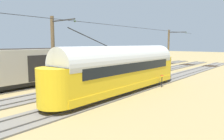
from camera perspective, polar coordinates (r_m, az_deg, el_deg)
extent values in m
plane|color=#937F51|center=(21.55, -9.58, -5.02)|extent=(220.00, 220.00, 0.00)
cube|color=#666059|center=(18.40, -0.14, -6.87)|extent=(2.80, 80.00, 0.10)
cube|color=#59544C|center=(18.83, -1.83, -6.26)|extent=(0.07, 80.00, 0.08)
cube|color=#59544C|center=(17.94, 1.64, -6.94)|extent=(0.07, 80.00, 0.08)
cube|color=#382819|center=(47.34, 25.45, 1.12)|extent=(2.50, 0.24, 0.08)
cube|color=#382819|center=(46.71, 25.25, 1.06)|extent=(2.50, 0.24, 0.08)
cube|color=#382819|center=(46.08, 25.05, 0.99)|extent=(2.50, 0.24, 0.08)
cube|color=#382819|center=(45.46, 24.84, 0.93)|extent=(2.50, 0.24, 0.08)
cube|color=#382819|center=(44.83, 24.63, 0.86)|extent=(2.50, 0.24, 0.08)
cube|color=#666059|center=(21.54, -9.58, -4.89)|extent=(2.80, 80.00, 0.10)
cube|color=#59544C|center=(22.05, -10.81, -4.40)|extent=(0.07, 80.00, 0.08)
cube|color=#59544C|center=(20.99, -8.30, -4.93)|extent=(0.07, 80.00, 0.08)
cube|color=#382819|center=(48.64, 20.22, 1.51)|extent=(2.50, 0.24, 0.08)
cube|color=#382819|center=(48.03, 19.96, 1.46)|extent=(2.50, 0.24, 0.08)
cube|color=#382819|center=(47.42, 19.70, 1.40)|extent=(2.50, 0.24, 0.08)
cube|color=#382819|center=(46.82, 19.43, 1.35)|extent=(2.50, 0.24, 0.08)
cube|color=#382819|center=(46.21, 19.15, 1.29)|extent=(2.50, 0.24, 0.08)
cube|color=#666059|center=(25.12, -16.44, -3.37)|extent=(2.80, 80.00, 0.10)
cube|color=#59544C|center=(25.69, -17.35, -2.97)|extent=(0.07, 80.00, 0.08)
cube|color=#59544C|center=(24.52, -15.51, -3.37)|extent=(0.07, 80.00, 0.08)
cube|color=#382819|center=(50.33, 15.31, 1.88)|extent=(2.50, 0.24, 0.08)
cube|color=#382819|center=(49.74, 15.00, 1.83)|extent=(2.50, 0.24, 0.08)
cube|color=#382819|center=(49.15, 14.68, 1.78)|extent=(2.50, 0.24, 0.08)
cube|color=#382819|center=(48.57, 14.36, 1.72)|extent=(2.50, 0.24, 0.08)
cube|color=#382819|center=(47.98, 14.03, 1.67)|extent=(2.50, 0.24, 0.08)
cube|color=gold|center=(19.52, 2.96, -4.09)|extent=(2.65, 14.70, 0.55)
cube|color=gold|center=(19.39, 2.97, -1.92)|extent=(2.55, 14.70, 0.95)
cube|color=gold|center=(19.26, 2.99, 1.02)|extent=(2.55, 14.70, 1.05)
cylinder|color=#B7B7B2|center=(19.21, 3.00, 2.58)|extent=(2.65, 14.41, 2.65)
cylinder|color=gold|center=(25.54, 12.79, 0.67)|extent=(2.55, 2.55, 2.55)
cylinder|color=gold|center=(14.25, -14.86, -4.43)|extent=(2.55, 2.55, 2.55)
cube|color=black|center=(26.46, 13.96, 3.06)|extent=(1.63, 0.08, 0.36)
cube|color=black|center=(26.52, 13.98, 2.39)|extent=(1.73, 0.06, 0.80)
cube|color=black|center=(18.52, 6.21, 0.75)|extent=(0.04, 12.35, 0.80)
cube|color=black|center=(20.05, 0.02, 1.28)|extent=(0.04, 12.35, 0.80)
cylinder|color=silver|center=(26.69, 14.00, 0.37)|extent=(0.24, 0.06, 0.24)
cube|color=gray|center=(26.76, 13.88, -1.61)|extent=(1.94, 0.12, 0.20)
cylinder|color=black|center=(15.96, -6.13, 8.68)|extent=(0.07, 4.06, 1.34)
cylinder|color=black|center=(23.09, 11.39, -2.83)|extent=(0.10, 0.76, 0.76)
cylinder|color=black|center=(23.79, 8.34, -2.48)|extent=(0.10, 0.76, 0.76)
cylinder|color=black|center=(15.61, -5.33, -7.52)|extent=(0.10, 0.76, 0.76)
cylinder|color=black|center=(16.63, -8.86, -6.67)|extent=(0.10, 0.76, 0.76)
cube|color=#B2A893|center=(23.64, -21.18, 1.38)|extent=(2.90, 12.37, 3.20)
cube|color=#332D28|center=(23.54, -21.37, 5.40)|extent=(0.70, 11.13, 0.08)
cube|color=black|center=(23.87, -20.99, -2.92)|extent=(2.70, 12.37, 0.36)
cube|color=black|center=(22.39, -19.30, 0.51)|extent=(0.06, 2.20, 2.56)
cylinder|color=black|center=(25.66, -11.77, -1.76)|extent=(0.10, 0.84, 0.84)
cylinder|color=black|center=(26.78, -13.69, -1.44)|extent=(0.10, 0.84, 0.84)
cylinder|color=brown|center=(33.77, 15.00, 4.86)|extent=(0.28, 0.28, 6.60)
cylinder|color=#2D2D2D|center=(33.26, 17.27, 9.76)|extent=(2.65, 0.10, 0.10)
sphere|color=#334733|center=(32.77, 19.43, 9.46)|extent=(0.16, 0.16, 0.16)
cylinder|color=brown|center=(17.16, -15.59, 2.87)|extent=(0.28, 0.28, 6.60)
cylinder|color=#2D2D2D|center=(16.14, -13.18, 13.01)|extent=(2.65, 0.10, 0.10)
sphere|color=#334733|center=(15.10, -10.03, 12.93)|extent=(0.16, 0.16, 0.16)
cylinder|color=black|center=(33.26, 17.27, 9.76)|extent=(2.65, 0.02, 0.02)
cylinder|color=black|center=(22.47, 13.33, -3.19)|extent=(0.08, 0.08, 1.10)
cylinder|color=red|center=(22.36, 13.38, -1.50)|extent=(0.30, 0.30, 0.03)
cylinder|color=#262626|center=(22.58, 12.91, -3.64)|extent=(0.33, 0.04, 0.54)
cube|color=#382819|center=(27.24, -22.73, -2.74)|extent=(0.24, 2.40, 0.18)
cube|color=#382819|center=(27.50, -23.02, -2.67)|extent=(0.24, 2.40, 0.18)
cube|color=#382819|center=(27.77, -23.30, -2.59)|extent=(0.24, 2.40, 0.18)
cube|color=#382819|center=(27.61, -22.48, -2.23)|extent=(2.40, 0.24, 0.18)
cube|color=#382819|center=(27.48, -23.04, -2.30)|extent=(2.40, 0.24, 0.18)
cube|color=#382819|center=(27.34, -23.59, -2.37)|extent=(2.40, 0.24, 0.18)
cube|color=#382819|center=(27.19, -22.76, -1.99)|extent=(0.24, 2.40, 0.18)
cube|color=#382819|center=(27.45, -23.05, -1.93)|extent=(0.24, 2.40, 0.18)
cube|color=#382819|center=(27.71, -23.34, -1.86)|extent=(0.24, 2.40, 0.18)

